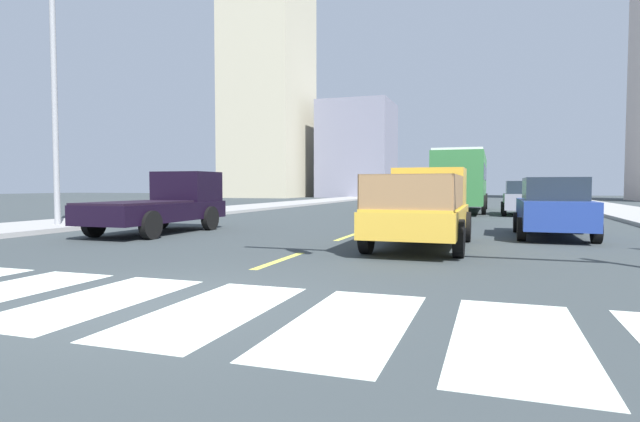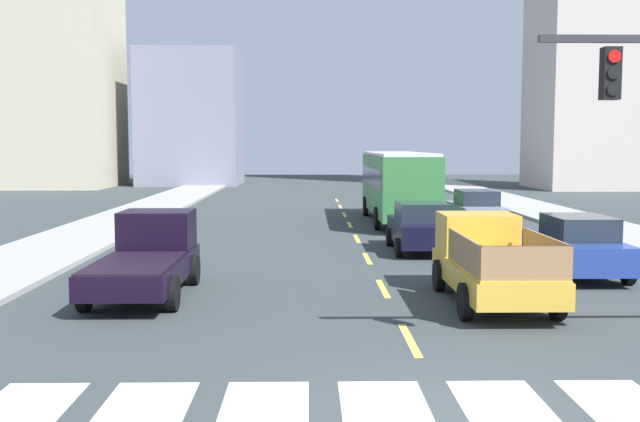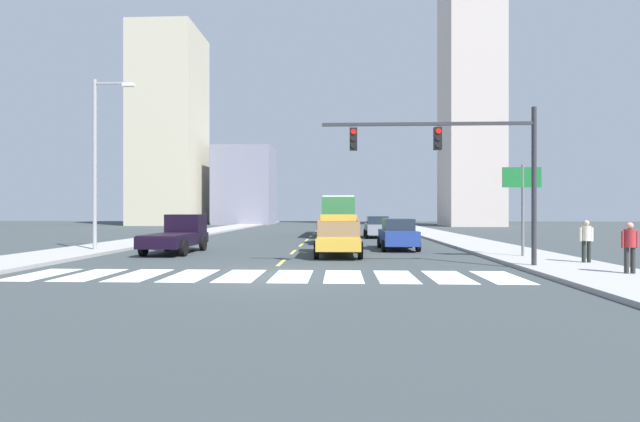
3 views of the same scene
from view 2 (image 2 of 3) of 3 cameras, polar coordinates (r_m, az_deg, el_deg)
The scene contains 24 objects.
ground_plane at distance 10.56m, azimuth 10.05°, elevation -15.48°, with size 160.00×160.00×0.00m, color #343C3E.
sidewalk_left at distance 29.33m, azimuth -18.72°, elevation -2.20°, with size 3.75×110.00×0.15m, color #9B9998.
crosswalk_stripe_1 at distance 11.13m, azimuth -22.84°, elevation -14.70°, with size 1.24×3.07×0.01m, color silver.
crosswalk_stripe_2 at distance 10.64m, azimuth -13.98°, elevation -15.38°, with size 1.24×3.07×0.01m, color silver.
crosswalk_stripe_3 at distance 10.40m, azimuth -4.44°, elevation -15.73°, with size 1.24×3.07×0.01m, color silver.
crosswalk_stripe_4 at distance 10.44m, azimuth 5.28°, elevation -15.65°, with size 1.24×3.07×0.01m, color silver.
crosswalk_stripe_5 at distance 10.75m, azimuth 14.67°, elevation -15.17°, with size 1.24×3.07×0.01m, color silver.
crosswalk_stripe_6 at distance 11.31m, azimuth 23.27°, elevation -14.39°, with size 1.24×3.07×0.01m, color silver.
lane_dash_0 at distance 14.32m, azimuth 6.96°, elevation -9.86°, with size 0.16×2.40×0.01m, color #D5D44B.
lane_dash_1 at distance 19.16m, azimuth 4.89°, elevation -5.99°, with size 0.16×2.40×0.01m, color #D5D44B.
lane_dash_2 at distance 24.06m, azimuth 3.68°, elevation -3.68°, with size 0.16×2.40×0.01m, color #D5D44B.
lane_dash_3 at distance 29.00m, azimuth 2.88°, elevation -2.16°, with size 0.16×2.40×0.01m, color #D5D44B.
lane_dash_4 at distance 33.96m, azimuth 2.32°, elevation -1.08°, with size 0.16×2.40×0.01m, color #D5D44B.
lane_dash_5 at distance 38.92m, azimuth 1.90°, elevation -0.27°, with size 0.16×2.40×0.01m, color #D5D44B.
lane_dash_6 at distance 43.90m, azimuth 1.57°, elevation 0.35°, with size 0.16×2.40×0.01m, color #D5D44B.
lane_dash_7 at distance 48.88m, azimuth 1.31°, elevation 0.85°, with size 0.16×2.40×0.01m, color #D5D44B.
pickup_stakebed at distance 18.00m, azimuth 12.93°, elevation -3.81°, with size 2.18×5.20×1.96m.
pickup_dark at distance 18.89m, azimuth -13.18°, elevation -3.45°, with size 2.18×5.20×1.96m.
city_bus at distance 35.07m, azimuth 6.02°, elevation 2.29°, with size 2.72×10.80×3.32m.
sedan_far at distance 25.74m, azimuth 7.76°, elevation -1.22°, with size 2.02×4.40×1.72m.
sedan_near_right at distance 21.96m, azimuth 19.28°, elevation -2.57°, with size 2.02×4.40×1.72m.
sedan_mid at distance 32.93m, azimuth 11.97°, elevation 0.11°, with size 2.02×4.40×1.72m.
block_mid_left at distance 69.07m, azimuth -9.92°, elevation 7.08°, with size 8.87×8.66×12.14m, color gray.
block_mid_right at distance 69.10m, azimuth -19.77°, elevation 14.10°, with size 9.27×10.88×29.51m, color #B8B094.
Camera 2 is at (-1.94, -9.70, 3.72)m, focal length 41.31 mm.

